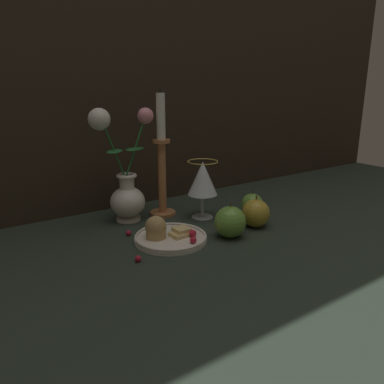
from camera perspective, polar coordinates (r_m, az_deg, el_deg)
The scene contains 12 objects.
ground_plane at distance 0.99m, azimuth 0.32°, elevation -6.06°, with size 2.40×2.40×0.00m, color #232D23.
wall_back at distance 1.22m, azimuth -9.37°, elevation 26.62°, with size 2.40×0.04×1.20m, color #2D2319.
vase at distance 1.05m, azimuth -10.21°, elevation 1.47°, with size 0.18×0.10×0.31m.
plate_with_pastries at distance 0.93m, azimuth -3.77°, elevation -6.54°, with size 0.18×0.18×0.07m.
wine_glass at distance 1.06m, azimuth 1.63°, elevation 1.82°, with size 0.09×0.09×0.17m.
candlestick at distance 1.08m, azimuth -4.50°, elevation 4.13°, with size 0.07×0.07×0.36m.
apple_beside_vase at distance 1.11m, azimuth 9.15°, elevation -1.90°, with size 0.07×0.07×0.08m.
apple_near_glass at distance 0.94m, azimuth 5.83°, elevation -4.56°, with size 0.08×0.08×0.09m.
apple_at_table_edge at distance 1.02m, azimuth 9.67°, elevation -3.20°, with size 0.08×0.08×0.09m.
berry_near_plate at distance 0.83m, azimuth -8.20°, elevation -10.03°, with size 0.01×0.01×0.01m, color #AD192D.
berry_front_center at distance 0.97m, azimuth -9.64°, elevation -6.17°, with size 0.01×0.01×0.01m, color #AD192D.
berry_by_glass_stem at distance 1.06m, azimuth 6.63°, elevation -4.08°, with size 0.02×0.02×0.02m, color #AD192D.
Camera 1 is at (-0.52, -0.75, 0.37)m, focal length 35.00 mm.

